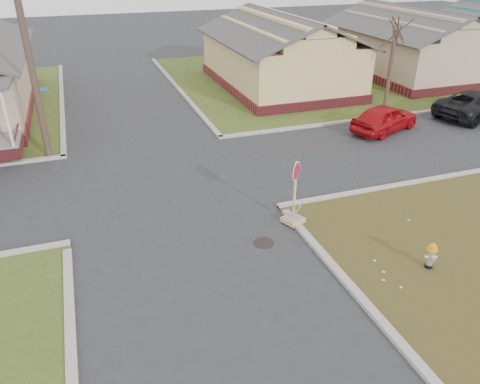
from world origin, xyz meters
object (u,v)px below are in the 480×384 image
object	(u,v)px
dark_pickup	(476,104)
red_sedan	(385,118)
utility_pole	(27,48)
fire_hydrant	(431,254)
stop_sign	(294,209)

from	to	relation	value
dark_pickup	red_sedan	bearing A→B (deg)	77.81
red_sedan	dark_pickup	distance (m)	6.04
utility_pole	fire_hydrant	distance (m)	16.53
stop_sign	utility_pole	bearing A→B (deg)	109.21
fire_hydrant	red_sedan	distance (m)	11.54
utility_pole	red_sedan	xyz separation A→B (m)	(15.81, -2.01, -3.98)
fire_hydrant	red_sedan	bearing A→B (deg)	83.44
fire_hydrant	red_sedan	xyz separation A→B (m)	(5.45, 10.17, 0.18)
fire_hydrant	red_sedan	size ratio (longest dim) A/B	0.21
utility_pole	stop_sign	size ratio (longest dim) A/B	4.06
fire_hydrant	dark_pickup	bearing A→B (deg)	64.11
utility_pole	dark_pickup	world-z (taller)	utility_pole
stop_sign	dark_pickup	world-z (taller)	stop_sign
red_sedan	dark_pickup	bearing A→B (deg)	-107.61
utility_pole	dark_pickup	size ratio (longest dim) A/B	1.75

